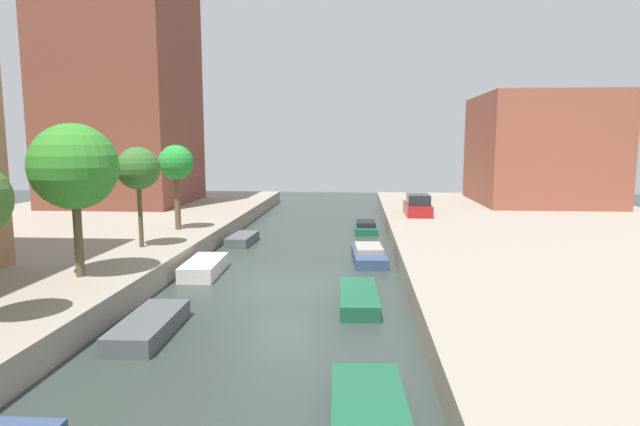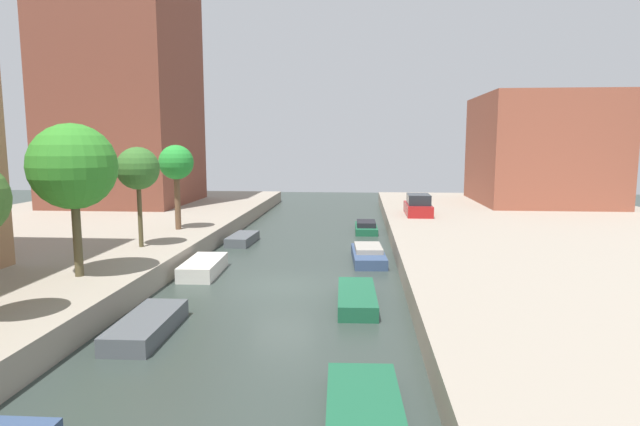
{
  "view_description": "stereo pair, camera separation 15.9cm",
  "coord_description": "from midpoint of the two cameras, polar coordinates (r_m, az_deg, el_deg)",
  "views": [
    {
      "loc": [
        3.07,
        -21.13,
        5.99
      ],
      "look_at": [
        0.79,
        9.76,
        1.81
      ],
      "focal_mm": 29.35,
      "sensor_mm": 36.0,
      "label": 1
    },
    {
      "loc": [
        3.23,
        -21.12,
        5.99
      ],
      "look_at": [
        0.79,
        9.76,
        1.81
      ],
      "focal_mm": 29.35,
      "sensor_mm": 36.0,
      "label": 2
    }
  ],
  "objects": [
    {
      "name": "street_tree_3",
      "position": [
        26.24,
        -19.37,
        4.53
      ],
      "size": [
        2.02,
        2.02,
        4.79
      ],
      "color": "#4D452A",
      "rests_on": "quay_left"
    },
    {
      "name": "moored_boat_left_4",
      "position": [
        31.59,
        -8.6,
        -2.83
      ],
      "size": [
        1.47,
        3.26,
        0.54
      ],
      "color": "#4C5156",
      "rests_on": "ground_plane"
    },
    {
      "name": "moored_boat_right_3",
      "position": [
        26.8,
        5.17,
        -4.55
      ],
      "size": [
        1.83,
        4.37,
        0.76
      ],
      "color": "#33476B",
      "rests_on": "ground_plane"
    },
    {
      "name": "street_tree_4",
      "position": [
        31.03,
        -15.57,
        5.16
      ],
      "size": [
        1.97,
        1.97,
        4.86
      ],
      "color": "brown",
      "rests_on": "quay_left"
    },
    {
      "name": "ground_plane",
      "position": [
        22.18,
        -4.14,
        -8.0
      ],
      "size": [
        84.0,
        84.0,
        0.0
      ],
      "primitive_type": "plane",
      "color": "#2D3833"
    },
    {
      "name": "parked_car",
      "position": [
        36.95,
        10.47,
        0.74
      ],
      "size": [
        1.73,
        4.04,
        1.46
      ],
      "color": "maroon",
      "rests_on": "quay_right"
    },
    {
      "name": "moored_boat_right_2",
      "position": [
        19.69,
        3.98,
        -9.22
      ],
      "size": [
        1.52,
        4.06,
        0.54
      ],
      "color": "#195638",
      "rests_on": "ground_plane"
    },
    {
      "name": "moored_boat_right_1",
      "position": [
        12.04,
        5.01,
        -20.92
      ],
      "size": [
        1.8,
        4.17,
        0.45
      ],
      "color": "#195638",
      "rests_on": "ground_plane"
    },
    {
      "name": "moored_boat_left_3",
      "position": [
        24.63,
        -12.7,
        -5.79
      ],
      "size": [
        1.64,
        3.67,
        0.66
      ],
      "color": "beige",
      "rests_on": "ground_plane"
    },
    {
      "name": "apartment_tower_far",
      "position": [
        46.54,
        -20.96,
        15.89
      ],
      "size": [
        10.0,
        10.63,
        24.05
      ],
      "primitive_type": "cube",
      "color": "brown",
      "rests_on": "quay_left"
    },
    {
      "name": "street_tree_2",
      "position": [
        21.22,
        -25.44,
        4.54
      ],
      "size": [
        3.15,
        3.15,
        5.7
      ],
      "color": "brown",
      "rests_on": "quay_left"
    },
    {
      "name": "moored_boat_right_4",
      "position": [
        35.42,
        4.88,
        -1.55
      ],
      "size": [
        1.53,
        3.75,
        0.77
      ],
      "color": "#195638",
      "rests_on": "ground_plane"
    },
    {
      "name": "moored_boat_left_2",
      "position": [
        17.61,
        -18.38,
        -11.61
      ],
      "size": [
        1.53,
        3.9,
        0.57
      ],
      "color": "#4C5156",
      "rests_on": "ground_plane"
    },
    {
      "name": "low_block_right",
      "position": [
        47.26,
        22.69,
        6.42
      ],
      "size": [
        10.0,
        11.39,
        8.87
      ],
      "primitive_type": "cube",
      "color": "brown",
      "rests_on": "quay_right"
    }
  ]
}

